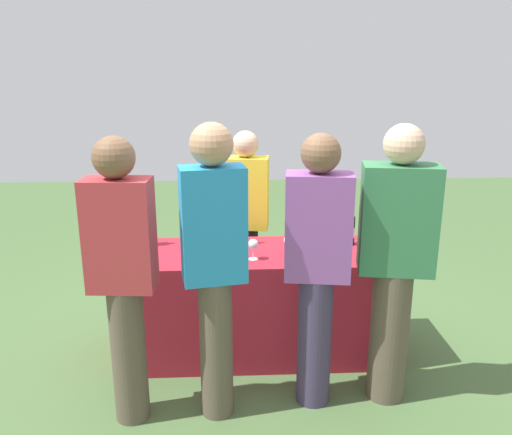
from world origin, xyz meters
name	(u,v)px	position (x,y,z in m)	size (l,w,h in m)	color
ground_plane	(256,350)	(0.00, 0.00, 0.00)	(12.00, 12.00, 0.00)	#476638
tasting_table	(256,302)	(0.00, 0.00, 0.39)	(1.96, 0.67, 0.78)	maroon
wine_bottle_0	(147,231)	(-0.79, 0.17, 0.89)	(0.08, 0.08, 0.29)	black
wine_bottle_1	(190,234)	(-0.47, 0.08, 0.89)	(0.07, 0.07, 0.31)	black
wine_bottle_2	(237,230)	(-0.13, 0.15, 0.89)	(0.07, 0.07, 0.31)	black
wine_bottle_3	(350,230)	(0.69, 0.12, 0.89)	(0.07, 0.07, 0.32)	black
wine_glass_0	(214,248)	(-0.29, -0.17, 0.87)	(0.07, 0.07, 0.13)	silver
wine_glass_1	(232,245)	(-0.17, -0.12, 0.87)	(0.07, 0.07, 0.13)	silver
wine_glass_2	(253,245)	(-0.03, -0.15, 0.88)	(0.07, 0.07, 0.14)	silver
wine_glass_3	(289,241)	(0.22, -0.05, 0.87)	(0.07, 0.07, 0.13)	silver
server_pouring	(246,218)	(-0.05, 0.61, 0.85)	(0.39, 0.25, 1.56)	black
guest_0	(123,272)	(-0.78, -0.73, 0.94)	(0.38, 0.23, 1.69)	brown
guest_1	(214,261)	(-0.27, -0.71, 0.99)	(0.38, 0.26, 1.76)	brown
guest_2	(317,263)	(0.33, -0.61, 0.93)	(0.40, 0.26, 1.69)	#3F3351
guest_3	(395,258)	(0.80, -0.59, 0.94)	(0.47, 0.30, 1.73)	brown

